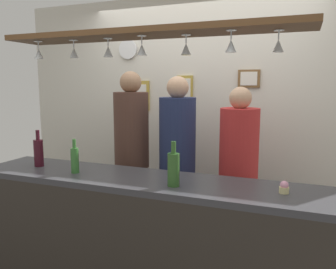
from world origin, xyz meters
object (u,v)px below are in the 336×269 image
person_right_red_shirt (239,162)px  bottle_beer_green_import (75,159)px  picture_frame_caricature (139,96)px  picture_frame_crest (185,88)px  bottle_champagne_green (173,169)px  wall_clock (128,49)px  bottle_wine_dark_red (39,152)px  cupcake (284,188)px  person_left_brown_shirt (132,143)px  person_middle_navy_shirt (177,150)px  picture_frame_upper_small (249,79)px

person_right_red_shirt → bottle_beer_green_import: person_right_red_shirt is taller
picture_frame_caricature → picture_frame_crest: bearing=0.0°
bottle_champagne_green → wall_clock: size_ratio=1.36×
bottle_wine_dark_red → wall_clock: 1.68m
person_right_red_shirt → picture_frame_crest: (-0.71, 0.61, 0.63)m
bottle_wine_dark_red → cupcake: 1.91m
person_left_brown_shirt → picture_frame_crest: (0.34, 0.61, 0.54)m
person_middle_navy_shirt → wall_clock: size_ratio=7.86×
cupcake → picture_frame_crest: bearing=128.8°
person_left_brown_shirt → bottle_wine_dark_red: 0.91m
person_middle_navy_shirt → cupcake: (0.99, -0.79, -0.02)m
bottle_wine_dark_red → bottle_champagne_green: same height
person_left_brown_shirt → picture_frame_caricature: (-0.22, 0.61, 0.45)m
bottle_beer_green_import → picture_frame_crest: 1.60m
person_left_brown_shirt → cupcake: (1.47, -0.79, -0.05)m
bottle_beer_green_import → picture_frame_caricature: picture_frame_caricature is taller
person_right_red_shirt → bottle_champagne_green: size_ratio=5.45×
person_middle_navy_shirt → bottle_champagne_green: (0.30, -0.90, 0.06)m
bottle_beer_green_import → bottle_champagne_green: bearing=-3.1°
bottle_beer_green_import → picture_frame_caricature: bearing=97.0°
bottle_champagne_green → wall_clock: bearing=126.7°
person_middle_navy_shirt → person_right_red_shirt: bearing=-0.0°
bottle_beer_green_import → bottle_champagne_green: (0.81, -0.04, 0.01)m
person_left_brown_shirt → wall_clock: bearing=119.6°
picture_frame_crest → person_left_brown_shirt: bearing=-119.4°
picture_frame_upper_small → person_right_red_shirt: bearing=-87.8°
cupcake → picture_frame_caricature: 2.24m
bottle_wine_dark_red → bottle_champagne_green: (1.22, -0.11, 0.00)m
bottle_wine_dark_red → wall_clock: bearing=86.0°
person_middle_navy_shirt → cupcake: 1.27m
person_right_red_shirt → person_left_brown_shirt: bearing=-180.0°
person_left_brown_shirt → picture_frame_caricature: person_left_brown_shirt is taller
bottle_champagne_green → picture_frame_crest: picture_frame_crest is taller
person_right_red_shirt → bottle_champagne_green: person_right_red_shirt is taller
bottle_champagne_green → picture_frame_crest: 1.65m
person_right_red_shirt → cupcake: size_ratio=20.96×
person_right_red_shirt → bottle_champagne_green: (-0.27, -0.90, 0.12)m
bottle_beer_green_import → bottle_wine_dark_red: bearing=170.8°
cupcake → picture_frame_upper_small: (-0.44, 1.40, 0.69)m
bottle_champagne_green → bottle_beer_green_import: bearing=176.9°
person_left_brown_shirt → picture_frame_upper_small: (1.03, 0.61, 0.63)m
person_middle_navy_shirt → wall_clock: wall_clock is taller
person_left_brown_shirt → person_middle_navy_shirt: 0.48m
person_middle_navy_shirt → person_right_red_shirt: (0.57, -0.00, -0.06)m
person_left_brown_shirt → cupcake: bearing=-28.3°
picture_frame_crest → wall_clock: bearing=-179.5°
cupcake → person_left_brown_shirt: bearing=151.7°
person_left_brown_shirt → bottle_wine_dark_red: (-0.44, -0.79, 0.03)m
person_middle_navy_shirt → person_left_brown_shirt: bearing=-180.0°
picture_frame_caricature → person_left_brown_shirt: bearing=-70.5°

